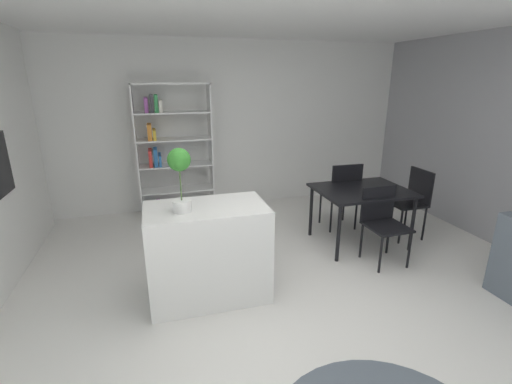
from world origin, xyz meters
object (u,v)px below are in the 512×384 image
dining_chair_far (343,190)px  dining_chair_near (382,218)px  potted_plant_on_island (180,172)px  dining_chair_window_side (413,197)px  kitchen_island (208,252)px  dining_table (362,194)px  open_bookshelf (169,150)px

dining_chair_far → dining_chair_near: bearing=91.2°
dining_chair_far → potted_plant_on_island: bearing=28.5°
dining_chair_window_side → potted_plant_on_island: bearing=-76.9°
potted_plant_on_island → kitchen_island: bearing=16.0°
dining_table → dining_chair_window_side: 0.79m
potted_plant_on_island → dining_table: potted_plant_on_island is taller
open_bookshelf → dining_chair_far: bearing=-28.2°
dining_chair_near → dining_chair_window_side: size_ratio=0.94×
open_bookshelf → potted_plant_on_island: bearing=-90.2°
dining_chair_window_side → kitchen_island: bearing=-77.1°
open_bookshelf → dining_chair_window_side: bearing=-28.8°
kitchen_island → dining_chair_near: size_ratio=1.29×
kitchen_island → open_bookshelf: 2.41m
open_bookshelf → dining_chair_near: open_bookshelf is taller
dining_table → dining_chair_far: 0.47m
dining_table → potted_plant_on_island: bearing=-162.7°
dining_table → open_bookshelf: bearing=143.5°
kitchen_island → potted_plant_on_island: potted_plant_on_island is taller
open_bookshelf → dining_chair_far: (2.27, -1.22, -0.47)m
open_bookshelf → dining_chair_far: 2.62m
dining_chair_near → kitchen_island: bearing=-176.0°
dining_chair_near → potted_plant_on_island: bearing=-174.9°
dining_chair_window_side → dining_chair_near: bearing=-59.2°
kitchen_island → dining_chair_far: bearing=28.3°
potted_plant_on_island → dining_chair_far: potted_plant_on_island is taller
dining_chair_far → dining_chair_window_side: 0.91m
dining_chair_near → dining_chair_window_side: bearing=29.8°
dining_table → dining_chair_near: 0.49m
open_bookshelf → dining_table: (2.28, -1.68, -0.38)m
dining_chair_near → dining_chair_far: (-0.00, 0.93, 0.05)m
open_bookshelf → dining_chair_near: size_ratio=2.29×
kitchen_island → dining_chair_near: 2.07m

